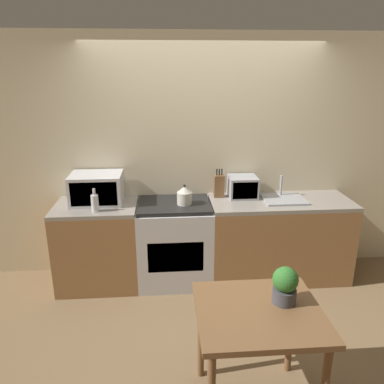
{
  "coord_description": "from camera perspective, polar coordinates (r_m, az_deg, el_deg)",
  "views": [
    {
      "loc": [
        -0.43,
        -2.82,
        2.23
      ],
      "look_at": [
        -0.15,
        0.75,
        1.05
      ],
      "focal_mm": 35.0,
      "sensor_mm": 36.0,
      "label": 1
    }
  ],
  "objects": [
    {
      "name": "ground_plane",
      "position": [
        3.62,
        3.51,
        -19.85
      ],
      "size": [
        16.0,
        16.0,
        0.0
      ],
      "primitive_type": "plane",
      "color": "brown"
    },
    {
      "name": "wall_back",
      "position": [
        4.13,
        1.62,
        5.25
      ],
      "size": [
        10.0,
        0.06,
        2.6
      ],
      "color": "beige",
      "rests_on": "ground_plane"
    },
    {
      "name": "counter_left_run",
      "position": [
        4.14,
        -14.06,
        -7.82
      ],
      "size": [
        0.84,
        0.62,
        0.9
      ],
      "color": "olive",
      "rests_on": "ground_plane"
    },
    {
      "name": "counter_right_run",
      "position": [
        4.26,
        13.0,
        -6.95
      ],
      "size": [
        1.5,
        0.62,
        0.9
      ],
      "color": "olive",
      "rests_on": "ground_plane"
    },
    {
      "name": "stove_range",
      "position": [
        4.07,
        -2.65,
        -7.7
      ],
      "size": [
        0.78,
        0.62,
        0.9
      ],
      "color": "silver",
      "rests_on": "ground_plane"
    },
    {
      "name": "kettle",
      "position": [
        3.84,
        -1.15,
        -0.54
      ],
      "size": [
        0.15,
        0.15,
        0.21
      ],
      "color": "beige",
      "rests_on": "stove_range"
    },
    {
      "name": "microwave",
      "position": [
        3.99,
        -14.3,
        0.54
      ],
      "size": [
        0.52,
        0.4,
        0.31
      ],
      "color": "silver",
      "rests_on": "counter_left_run"
    },
    {
      "name": "bottle",
      "position": [
        3.77,
        -14.58,
        -1.58
      ],
      "size": [
        0.07,
        0.07,
        0.23
      ],
      "color": "silver",
      "rests_on": "counter_left_run"
    },
    {
      "name": "knife_block",
      "position": [
        4.06,
        4.14,
        0.94
      ],
      "size": [
        0.11,
        0.08,
        0.31
      ],
      "color": "brown",
      "rests_on": "counter_right_run"
    },
    {
      "name": "toaster_oven",
      "position": [
        4.09,
        7.72,
        0.78
      ],
      "size": [
        0.3,
        0.29,
        0.23
      ],
      "color": "#999BA0",
      "rests_on": "counter_right_run"
    },
    {
      "name": "sink_basin",
      "position": [
        4.1,
        13.81,
        -0.98
      ],
      "size": [
        0.44,
        0.37,
        0.24
      ],
      "color": "#999BA0",
      "rests_on": "counter_right_run"
    },
    {
      "name": "dining_table",
      "position": [
        2.59,
        10.06,
        -19.31
      ],
      "size": [
        0.8,
        0.71,
        0.78
      ],
      "color": "brown",
      "rests_on": "ground_plane"
    },
    {
      "name": "potted_plant",
      "position": [
        2.56,
        13.99,
        -13.58
      ],
      "size": [
        0.17,
        0.17,
        0.25
      ],
      "color": "#424247",
      "rests_on": "dining_table"
    }
  ]
}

